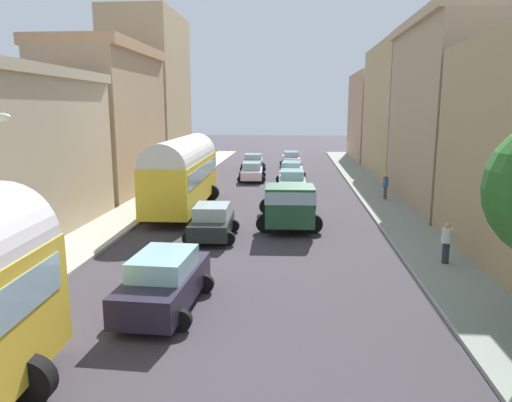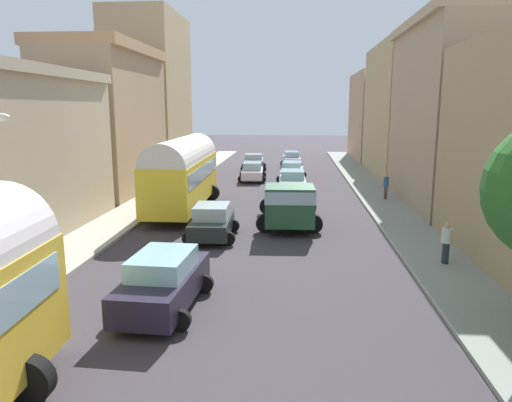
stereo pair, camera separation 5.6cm
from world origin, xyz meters
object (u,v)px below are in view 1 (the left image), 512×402
(parked_bus_1, at_px, (182,171))
(cargo_truck_0, at_px, (289,203))
(car_0, at_px, (292,182))
(car_2, at_px, (291,160))
(car_1, at_px, (291,171))
(pedestrian_0, at_px, (386,185))
(car_6, at_px, (253,162))
(car_4, at_px, (212,222))
(car_5, at_px, (252,172))
(car_3, at_px, (164,281))
(pedestrian_1, at_px, (447,242))

(parked_bus_1, bearing_deg, cargo_truck_0, -29.03)
(car_0, relative_size, car_2, 0.95)
(car_1, bearing_deg, car_2, 90.74)
(pedestrian_0, bearing_deg, parked_bus_1, -162.90)
(car_6, bearing_deg, pedestrian_0, -56.37)
(car_1, bearing_deg, car_4, -100.89)
(car_5, distance_m, pedestrian_0, 12.17)
(car_5, height_order, car_6, car_6)
(car_0, height_order, car_5, car_0)
(car_5, relative_size, car_6, 1.08)
(car_1, relative_size, car_5, 1.10)
(car_1, relative_size, pedestrian_0, 2.52)
(car_2, height_order, car_5, car_2)
(car_4, xyz_separation_m, car_5, (0.24, 17.49, -0.01))
(car_0, distance_m, car_1, 6.20)
(car_1, relative_size, car_4, 1.19)
(parked_bus_1, xyz_separation_m, car_3, (2.62, -13.53, -1.47))
(cargo_truck_0, distance_m, car_5, 15.43)
(car_3, distance_m, pedestrian_1, 10.40)
(car_0, bearing_deg, car_3, -100.49)
(car_5, relative_size, pedestrian_1, 2.39)
(cargo_truck_0, distance_m, car_3, 10.73)
(cargo_truck_0, distance_m, car_2, 23.73)
(car_4, bearing_deg, cargo_truck_0, 35.04)
(parked_bus_1, xyz_separation_m, car_2, (6.01, 20.33, -1.49))
(car_3, height_order, car_4, car_3)
(parked_bus_1, height_order, car_3, parked_bus_1)
(car_2, height_order, car_3, car_3)
(cargo_truck_0, relative_size, pedestrian_1, 3.99)
(car_2, bearing_deg, car_6, -149.88)
(car_6, bearing_deg, car_4, -89.43)
(cargo_truck_0, xyz_separation_m, car_0, (0.10, 9.26, -0.37))
(car_2, height_order, pedestrian_1, pedestrian_1)
(car_2, xyz_separation_m, car_4, (-3.33, -26.13, -0.05))
(car_0, distance_m, car_2, 14.46)
(car_2, bearing_deg, car_3, -95.73)
(parked_bus_1, relative_size, car_4, 2.67)
(car_0, bearing_deg, pedestrian_1, -68.78)
(car_2, relative_size, car_5, 1.07)
(car_0, relative_size, car_1, 0.92)
(car_5, bearing_deg, pedestrian_1, -66.36)
(car_2, distance_m, car_4, 26.34)
(car_2, distance_m, car_6, 4.13)
(car_2, bearing_deg, pedestrian_1, -78.50)
(cargo_truck_0, relative_size, car_4, 1.80)
(cargo_truck_0, relative_size, car_2, 1.55)
(cargo_truck_0, bearing_deg, car_5, 101.92)
(car_4, height_order, car_5, car_4)
(parked_bus_1, bearing_deg, car_0, 43.42)
(car_2, bearing_deg, cargo_truck_0, -89.77)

